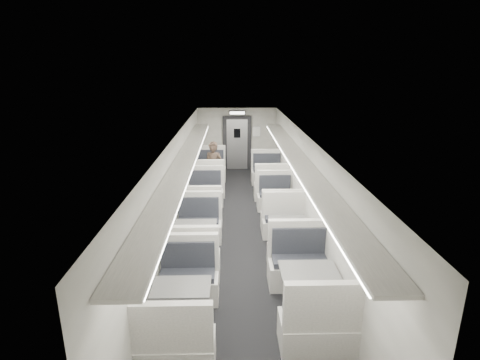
{
  "coord_description": "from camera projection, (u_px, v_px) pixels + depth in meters",
  "views": [
    {
      "loc": [
        -0.24,
        -8.36,
        3.91
      ],
      "look_at": [
        -0.01,
        0.71,
        1.15
      ],
      "focal_mm": 28.0,
      "sensor_mm": 36.0,
      "label": 1
    }
  ],
  "objects": [
    {
      "name": "booth_right_d",
      "position": [
        308.0,
        290.0,
        6.11
      ],
      "size": [
        1.11,
        2.26,
        1.21
      ],
      "color": "#ACABA1",
      "rests_on": "room"
    },
    {
      "name": "room",
      "position": [
        241.0,
        187.0,
        8.79
      ],
      "size": [
        3.24,
        12.24,
        2.64
      ],
      "color": "black",
      "rests_on": "ground"
    },
    {
      "name": "booth_left_c",
      "position": [
        196.0,
        240.0,
        7.92
      ],
      "size": [
        1.06,
        2.14,
        1.15
      ],
      "color": "#ACABA1",
      "rests_on": "room"
    },
    {
      "name": "window_a",
      "position": [
        192.0,
        150.0,
        11.96
      ],
      "size": [
        0.02,
        1.18,
        0.84
      ],
      "primitive_type": "cube",
      "color": "black",
      "rests_on": "room"
    },
    {
      "name": "booth_left_a",
      "position": [
        208.0,
        176.0,
        12.49
      ],
      "size": [
        1.12,
        2.27,
        1.21
      ],
      "color": "#ACABA1",
      "rests_on": "room"
    },
    {
      "name": "booth_right_a",
      "position": [
        269.0,
        179.0,
        12.19
      ],
      "size": [
        1.07,
        2.17,
        1.16
      ],
      "color": "#ACABA1",
      "rests_on": "room"
    },
    {
      "name": "booth_right_c",
      "position": [
        288.0,
        235.0,
        8.22
      ],
      "size": [
        1.01,
        2.04,
        1.09
      ],
      "color": "#ACABA1",
      "rests_on": "room"
    },
    {
      "name": "passenger",
      "position": [
        214.0,
        169.0,
        11.66
      ],
      "size": [
        0.73,
        0.61,
        1.7
      ],
      "primitive_type": "imported",
      "rotation": [
        0.0,
        0.0,
        -0.38
      ],
      "color": "black",
      "rests_on": "room"
    },
    {
      "name": "booth_left_b",
      "position": [
        203.0,
        201.0,
        10.21
      ],
      "size": [
        1.04,
        2.11,
        1.13
      ],
      "color": "#ACABA1",
      "rests_on": "room"
    },
    {
      "name": "luggage_rack_left",
      "position": [
        186.0,
        160.0,
        8.26
      ],
      "size": [
        0.46,
        10.4,
        0.09
      ],
      "color": "#ACABA1",
      "rests_on": "room"
    },
    {
      "name": "booth_left_d",
      "position": [
        182.0,
        307.0,
        5.72
      ],
      "size": [
        1.06,
        2.14,
        1.15
      ],
      "color": "#ACABA1",
      "rests_on": "room"
    },
    {
      "name": "luggage_rack_right",
      "position": [
        298.0,
        160.0,
        8.32
      ],
      "size": [
        0.46,
        10.4,
        0.09
      ],
      "color": "#ACABA1",
      "rests_on": "room"
    },
    {
      "name": "window_c",
      "position": [
        171.0,
        195.0,
        7.75
      ],
      "size": [
        0.02,
        1.18,
        0.84
      ],
      "primitive_type": "cube",
      "color": "black",
      "rests_on": "room"
    },
    {
      "name": "wall_notice",
      "position": [
        257.0,
        132.0,
        14.38
      ],
      "size": [
        0.32,
        0.02,
        0.4
      ],
      "primitive_type": "cube",
      "color": "white",
      "rests_on": "room"
    },
    {
      "name": "window_b",
      "position": [
        184.0,
        168.0,
        9.86
      ],
      "size": [
        0.02,
        1.18,
        0.84
      ],
      "primitive_type": "cube",
      "color": "black",
      "rests_on": "room"
    },
    {
      "name": "booth_right_b",
      "position": [
        278.0,
        206.0,
        9.89
      ],
      "size": [
        1.01,
        2.04,
        1.09
      ],
      "color": "#ACABA1",
      "rests_on": "room"
    },
    {
      "name": "window_d",
      "position": [
        149.0,
        243.0,
        5.65
      ],
      "size": [
        0.02,
        1.18,
        0.84
      ],
      "primitive_type": "cube",
      "color": "black",
      "rests_on": "room"
    },
    {
      "name": "exit_sign",
      "position": [
        237.0,
        113.0,
        13.68
      ],
      "size": [
        0.62,
        0.12,
        0.16
      ],
      "color": "black",
      "rests_on": "room"
    },
    {
      "name": "vestibule_door",
      "position": [
        237.0,
        143.0,
        14.51
      ],
      "size": [
        1.1,
        0.13,
        2.1
      ],
      "color": "black",
      "rests_on": "room"
    }
  ]
}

